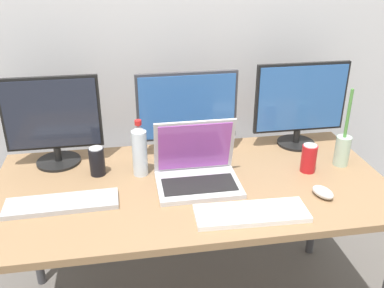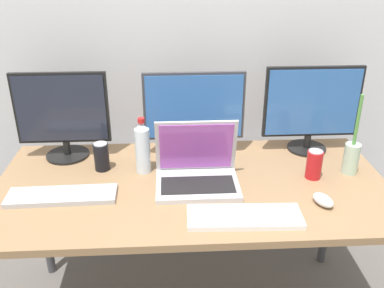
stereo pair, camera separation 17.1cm
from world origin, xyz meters
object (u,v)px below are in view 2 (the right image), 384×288
(soda_can_near_keyboard, at_px, (314,164))
(soda_can_by_laptop, at_px, (102,157))
(work_desk, at_px, (192,195))
(keyboard_main, at_px, (62,196))
(mouse_by_keyboard, at_px, (323,200))
(water_bottle, at_px, (143,148))
(monitor_left, at_px, (62,115))
(monitor_right, at_px, (312,107))
(laptop_silver, at_px, (197,170))
(monitor_center, at_px, (194,113))
(bamboo_vase, at_px, (351,156))
(keyboard_aux, at_px, (245,217))

(soda_can_near_keyboard, height_order, soda_can_by_laptop, same)
(work_desk, distance_m, keyboard_main, 0.53)
(keyboard_main, relative_size, mouse_by_keyboard, 4.31)
(work_desk, bearing_deg, mouse_by_keyboard, -21.20)
(water_bottle, bearing_deg, soda_can_by_laptop, 170.71)
(monitor_left, xyz_separation_m, monitor_right, (1.14, 0.01, 0.01))
(laptop_silver, xyz_separation_m, water_bottle, (-0.23, 0.11, 0.05))
(monitor_left, xyz_separation_m, water_bottle, (0.36, -0.17, -0.09))
(monitor_center, distance_m, bamboo_vase, 0.71)
(soda_can_by_laptop, bearing_deg, monitor_center, 18.58)
(laptop_silver, bearing_deg, monitor_right, 27.36)
(work_desk, bearing_deg, soda_can_by_laptop, 159.88)
(keyboard_main, relative_size, keyboard_aux, 1.02)
(mouse_by_keyboard, bearing_deg, laptop_silver, 136.42)
(monitor_center, xyz_separation_m, laptop_silver, (-0.01, -0.28, -0.14))
(monitor_center, relative_size, soda_can_near_keyboard, 3.66)
(work_desk, distance_m, keyboard_aux, 0.33)
(bamboo_vase, bearing_deg, monitor_left, 169.67)
(monitor_left, bearing_deg, bamboo_vase, -10.33)
(keyboard_main, height_order, soda_can_by_laptop, soda_can_by_laptop)
(monitor_left, distance_m, mouse_by_keyboard, 1.17)
(monitor_left, height_order, laptop_silver, monitor_left)
(water_bottle, height_order, soda_can_near_keyboard, water_bottle)
(water_bottle, bearing_deg, monitor_left, 155.13)
(laptop_silver, relative_size, mouse_by_keyboard, 3.44)
(soda_can_by_laptop, distance_m, bamboo_vase, 1.08)
(keyboard_main, distance_m, water_bottle, 0.38)
(monitor_right, distance_m, bamboo_vase, 0.30)
(monitor_right, xyz_separation_m, soda_can_near_keyboard, (-0.06, -0.27, -0.16))
(monitor_center, xyz_separation_m, keyboard_main, (-0.54, -0.37, -0.19))
(keyboard_aux, relative_size, mouse_by_keyboard, 4.23)
(monitor_right, xyz_separation_m, bamboo_vase, (0.12, -0.24, -0.14))
(laptop_silver, height_order, bamboo_vase, bamboo_vase)
(laptop_silver, bearing_deg, keyboard_aux, -60.19)
(monitor_right, relative_size, keyboard_aux, 1.08)
(mouse_by_keyboard, relative_size, soda_can_by_laptop, 0.78)
(laptop_silver, xyz_separation_m, soda_can_by_laptop, (-0.41, 0.14, 0.00))
(keyboard_main, bearing_deg, mouse_by_keyboard, -7.15)
(bamboo_vase, bearing_deg, monitor_center, 160.89)
(soda_can_near_keyboard, bearing_deg, keyboard_main, -174.26)
(work_desk, bearing_deg, laptop_silver, 2.55)
(work_desk, xyz_separation_m, keyboard_aux, (0.18, -0.27, 0.07))
(mouse_by_keyboard, bearing_deg, soda_can_by_laptop, 137.82)
(keyboard_aux, bearing_deg, laptop_silver, 121.92)
(work_desk, bearing_deg, keyboard_aux, -56.94)
(monitor_right, distance_m, soda_can_near_keyboard, 0.32)
(monitor_left, xyz_separation_m, monitor_center, (0.59, 0.00, -0.01))
(water_bottle, relative_size, soda_can_by_laptop, 2.00)
(monitor_left, distance_m, bamboo_vase, 1.28)
(monitor_right, xyz_separation_m, keyboard_aux, (-0.40, -0.56, -0.21))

